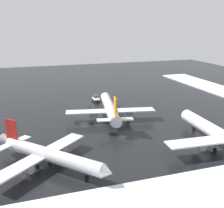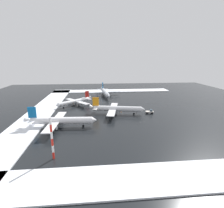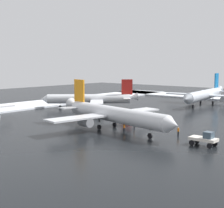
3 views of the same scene
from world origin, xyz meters
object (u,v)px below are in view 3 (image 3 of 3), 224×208
(pushback_tug, at_px, (205,138))
(ground_crew_near_tug, at_px, (134,124))
(ground_crew_mid_apron, at_px, (178,131))
(airplane_far_rear, at_px, (91,99))
(airplane_parked_starboard, at_px, (205,95))
(airplane_foreground_jet, at_px, (113,114))
(ground_crew_by_nose_gear, at_px, (124,127))

(pushback_tug, distance_m, ground_crew_near_tug, 18.62)
(ground_crew_near_tug, bearing_deg, ground_crew_mid_apron, -70.08)
(airplane_far_rear, bearing_deg, airplane_parked_starboard, -168.44)
(airplane_foreground_jet, height_order, pushback_tug, airplane_foreground_jet)
(airplane_far_rear, relative_size, ground_crew_mid_apron, 14.11)
(pushback_tug, distance_m, ground_crew_mid_apron, 8.59)
(airplane_far_rear, distance_m, pushback_tug, 52.63)
(airplane_foreground_jet, relative_size, pushback_tug, 7.22)
(ground_crew_by_nose_gear, bearing_deg, ground_crew_near_tug, -42.96)
(pushback_tug, relative_size, ground_crew_mid_apron, 2.71)
(airplane_foreground_jet, xyz_separation_m, pushback_tug, (0.92, 20.65, -2.02))
(airplane_foreground_jet, bearing_deg, ground_crew_near_tug, 66.46)
(ground_crew_near_tug, bearing_deg, airplane_parked_starboard, 29.66)
(ground_crew_mid_apron, xyz_separation_m, ground_crew_near_tug, (-0.38, -10.62, 0.00))
(airplane_parked_starboard, height_order, ground_crew_by_nose_gear, airplane_parked_starboard)
(airplane_parked_starboard, bearing_deg, airplane_far_rear, -43.27)
(airplane_far_rear, xyz_separation_m, ground_crew_mid_apron, (18.44, 40.02, -1.95))
(airplane_parked_starboard, xyz_separation_m, airplane_far_rear, (30.57, -22.86, -0.42))
(airplane_parked_starboard, bearing_deg, ground_crew_by_nose_gear, 1.07)
(airplane_far_rear, xyz_separation_m, ground_crew_by_nose_gear, (22.13, 29.84, -1.95))
(airplane_far_rear, height_order, ground_crew_mid_apron, airplane_far_rear)
(airplane_parked_starboard, bearing_deg, airplane_foreground_jet, -2.24)
(airplane_foreground_jet, height_order, airplane_far_rear, airplane_foreground_jet)
(airplane_foreground_jet, height_order, ground_crew_by_nose_gear, airplane_foreground_jet)
(ground_crew_mid_apron, bearing_deg, ground_crew_by_nose_gear, 120.28)
(airplane_far_rear, distance_m, ground_crew_by_nose_gear, 37.20)
(airplane_parked_starboard, bearing_deg, ground_crew_near_tug, 1.18)
(airplane_far_rear, distance_m, ground_crew_near_tug, 34.55)
(pushback_tug, bearing_deg, ground_crew_by_nose_gear, 178.65)
(airplane_foreground_jet, relative_size, airplane_parked_starboard, 0.98)
(airplane_foreground_jet, height_order, ground_crew_mid_apron, airplane_foreground_jet)
(airplane_foreground_jet, bearing_deg, pushback_tug, 8.46)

